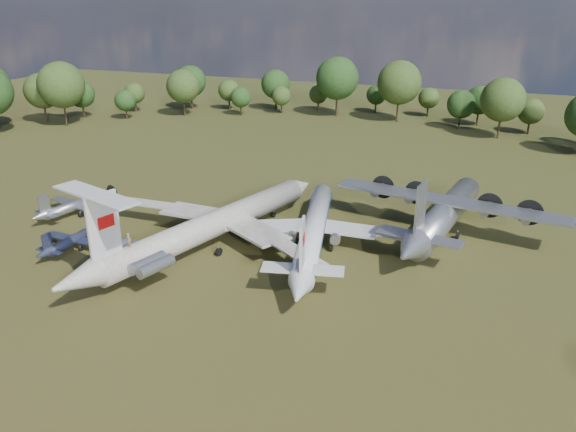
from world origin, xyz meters
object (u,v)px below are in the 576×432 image
at_px(tu104_jet, 314,233).
at_px(an12_transport, 444,218).
at_px(person_on_il62, 129,240).
at_px(small_prop_west, 74,242).
at_px(small_prop_northwest, 76,208).
at_px(il62_airliner, 213,229).

xyz_separation_m(tu104_jet, an12_transport, (16.64, 11.34, 0.39)).
bearing_deg(tu104_jet, person_on_il62, -147.28).
relative_size(tu104_jet, small_prop_west, 3.00).
bearing_deg(person_on_il62, small_prop_northwest, -24.05).
bearing_deg(small_prop_northwest, il62_airliner, 8.36).
relative_size(il62_airliner, small_prop_west, 3.61).
relative_size(an12_transport, small_prop_west, 2.70).
bearing_deg(small_prop_northwest, person_on_il62, -21.71).
height_order(tu104_jet, an12_transport, an12_transport).
xyz_separation_m(an12_transport, person_on_il62, (-34.35, -29.11, 3.39)).
bearing_deg(small_prop_west, il62_airliner, 27.17).
height_order(tu104_jet, small_prop_northwest, tu104_jet).
height_order(an12_transport, person_on_il62, person_on_il62).
distance_m(tu104_jet, an12_transport, 20.14).
distance_m(il62_airliner, an12_transport, 34.01).
relative_size(tu104_jet, an12_transport, 1.11).
xyz_separation_m(il62_airliner, small_prop_northwest, (-26.30, 2.97, -1.30)).
xyz_separation_m(il62_airliner, small_prop_west, (-17.84, -7.68, -1.47)).
bearing_deg(tu104_jet, an12_transport, 21.90).
xyz_separation_m(small_prop_west, small_prop_northwest, (-8.47, 10.65, 0.17)).
bearing_deg(person_on_il62, an12_transport, -127.27).
height_order(il62_airliner, person_on_il62, person_on_il62).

